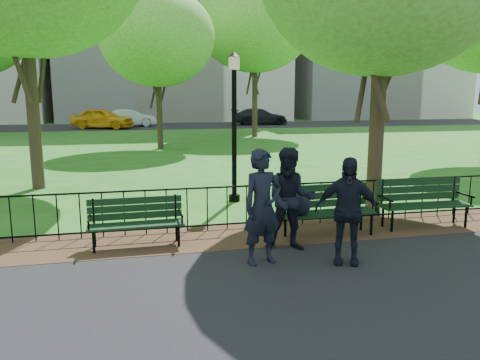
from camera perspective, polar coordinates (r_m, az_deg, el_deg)
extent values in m
plane|color=#235C18|center=(7.92, 8.58, -9.53)|extent=(120.00, 120.00, 0.00)
cube|color=#382B17|center=(9.25, 5.17, -6.43)|extent=(60.00, 1.60, 0.01)
cube|color=black|center=(42.09, -9.18, 6.52)|extent=(70.00, 9.00, 0.01)
cylinder|color=black|center=(9.51, 4.32, -0.59)|extent=(24.00, 0.04, 0.04)
cylinder|color=black|center=(9.68, 4.26, -5.01)|extent=(24.00, 0.04, 0.04)
cylinder|color=black|center=(9.60, 4.29, -3.11)|extent=(0.02, 0.02, 0.90)
cube|color=beige|center=(62.70, 15.36, 18.48)|extent=(20.00, 15.00, 24.00)
cube|color=black|center=(9.06, 10.79, -3.97)|extent=(1.89, 0.60, 0.04)
cube|color=black|center=(9.21, 10.11, -1.42)|extent=(1.87, 0.14, 0.47)
cylinder|color=black|center=(8.63, 6.46, -6.18)|extent=(0.05, 0.05, 0.47)
cylinder|color=black|center=(9.35, 15.72, -5.21)|extent=(0.05, 0.05, 0.47)
cylinder|color=black|center=(8.96, 5.55, -5.54)|extent=(0.05, 0.05, 0.47)
cylinder|color=black|center=(9.65, 14.56, -4.67)|extent=(0.05, 0.05, 0.47)
cylinder|color=black|center=(8.66, 5.60, -3.22)|extent=(0.07, 0.58, 0.04)
cylinder|color=black|center=(9.44, 15.62, -2.43)|extent=(0.07, 0.58, 0.04)
ellipsoid|color=black|center=(8.65, 7.46, -3.00)|extent=(0.39, 0.28, 0.41)
cube|color=black|center=(8.47, -12.53, -5.38)|extent=(1.68, 0.49, 0.04)
cube|color=black|center=(8.63, -12.67, -2.91)|extent=(1.67, 0.07, 0.42)
cylinder|color=black|center=(8.39, -17.41, -7.26)|extent=(0.05, 0.05, 0.42)
cylinder|color=black|center=(8.42, -7.48, -6.80)|extent=(0.05, 0.05, 0.42)
cylinder|color=black|center=(8.70, -17.31, -6.61)|extent=(0.05, 0.05, 0.42)
cylinder|color=black|center=(8.74, -7.75, -6.17)|extent=(0.05, 0.05, 0.42)
cylinder|color=black|center=(8.45, -17.93, -4.51)|extent=(0.05, 0.52, 0.04)
cylinder|color=black|center=(8.49, -7.24, -4.02)|extent=(0.05, 0.52, 0.04)
cube|color=black|center=(10.20, 21.62, -2.90)|extent=(1.90, 0.56, 0.04)
cube|color=black|center=(10.36, 20.95, -0.62)|extent=(1.88, 0.10, 0.47)
cylinder|color=black|center=(9.69, 18.05, -4.78)|extent=(0.05, 0.05, 0.47)
cylinder|color=black|center=(10.57, 25.83, -4.08)|extent=(0.05, 0.05, 0.47)
cylinder|color=black|center=(10.01, 17.01, -4.25)|extent=(0.05, 0.05, 0.47)
cylinder|color=black|center=(10.86, 24.65, -3.62)|extent=(0.05, 0.05, 0.47)
cylinder|color=black|center=(9.72, 17.27, -2.13)|extent=(0.06, 0.59, 0.04)
cylinder|color=black|center=(10.67, 25.72, -1.61)|extent=(0.06, 0.59, 0.04)
cylinder|color=black|center=(11.98, -0.69, -2.18)|extent=(0.29, 0.29, 0.17)
cylinder|color=black|center=(11.74, -0.71, 5.39)|extent=(0.13, 0.13, 3.34)
cube|color=beige|center=(11.72, -0.73, 14.05)|extent=(0.23, 0.23, 0.31)
cone|color=black|center=(11.74, -0.73, 15.07)|extent=(0.33, 0.33, 0.13)
cylinder|color=#2D2116|center=(14.62, -23.85, 6.79)|extent=(0.35, 0.35, 4.00)
cylinder|color=#2D2116|center=(11.43, 16.26, 4.90)|extent=(0.35, 0.35, 3.36)
cylinder|color=#2D2116|center=(24.04, -9.78, 7.76)|extent=(0.29, 0.29, 3.35)
ellipsoid|color=#5D8A29|center=(24.19, -10.06, 16.76)|extent=(5.64, 5.64, 4.79)
cylinder|color=#2D2116|center=(30.83, 1.81, 9.46)|extent=(0.35, 0.35, 4.47)
ellipsoid|color=#5D8A29|center=(31.17, 1.87, 18.79)|extent=(7.52, 7.52, 6.39)
imported|color=black|center=(7.39, 2.75, -3.32)|extent=(0.76, 0.60, 1.84)
imported|color=black|center=(8.08, 6.18, -2.38)|extent=(0.96, 0.67, 1.79)
imported|color=black|center=(7.59, 12.89, -3.66)|extent=(1.09, 0.77, 1.72)
imported|color=#ECAD13|center=(39.66, -16.42, 7.23)|extent=(5.28, 3.75, 1.67)
imported|color=#ADB0B5|center=(41.38, -13.47, 7.35)|extent=(4.82, 2.93, 1.50)
imported|color=black|center=(43.34, 2.42, 7.73)|extent=(5.11, 2.12, 1.48)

